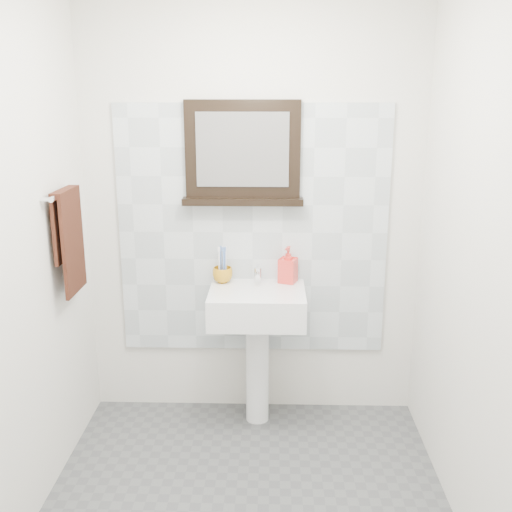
{
  "coord_description": "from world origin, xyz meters",
  "views": [
    {
      "loc": [
        0.12,
        -2.39,
        1.96
      ],
      "look_at": [
        0.04,
        0.55,
        1.15
      ],
      "focal_mm": 42.0,
      "sensor_mm": 36.0,
      "label": 1
    }
  ],
  "objects_px": {
    "toothbrush_cup": "(223,275)",
    "soap_dispenser": "(288,265)",
    "pedestal_sink": "(257,319)",
    "framed_mirror": "(243,155)",
    "hand_towel": "(69,233)"
  },
  "relations": [
    {
      "from": "pedestal_sink",
      "to": "framed_mirror",
      "type": "height_order",
      "value": "framed_mirror"
    },
    {
      "from": "toothbrush_cup",
      "to": "framed_mirror",
      "type": "height_order",
      "value": "framed_mirror"
    },
    {
      "from": "soap_dispenser",
      "to": "hand_towel",
      "type": "height_order",
      "value": "hand_towel"
    },
    {
      "from": "soap_dispenser",
      "to": "framed_mirror",
      "type": "height_order",
      "value": "framed_mirror"
    },
    {
      "from": "pedestal_sink",
      "to": "hand_towel",
      "type": "bearing_deg",
      "value": -164.92
    },
    {
      "from": "pedestal_sink",
      "to": "framed_mirror",
      "type": "xyz_separation_m",
      "value": [
        -0.09,
        0.19,
        0.93
      ]
    },
    {
      "from": "framed_mirror",
      "to": "soap_dispenser",
      "type": "bearing_deg",
      "value": -8.84
    },
    {
      "from": "toothbrush_cup",
      "to": "soap_dispenser",
      "type": "bearing_deg",
      "value": 2.3
    },
    {
      "from": "pedestal_sink",
      "to": "framed_mirror",
      "type": "relative_size",
      "value": 1.37
    },
    {
      "from": "toothbrush_cup",
      "to": "pedestal_sink",
      "type": "bearing_deg",
      "value": -31.65
    },
    {
      "from": "soap_dispenser",
      "to": "hand_towel",
      "type": "xyz_separation_m",
      "value": [
        -1.15,
        -0.41,
        0.28
      ]
    },
    {
      "from": "soap_dispenser",
      "to": "hand_towel",
      "type": "distance_m",
      "value": 1.25
    },
    {
      "from": "pedestal_sink",
      "to": "hand_towel",
      "type": "distance_m",
      "value": 1.16
    },
    {
      "from": "soap_dispenser",
      "to": "pedestal_sink",
      "type": "bearing_deg",
      "value": -121.11
    },
    {
      "from": "soap_dispenser",
      "to": "hand_towel",
      "type": "relative_size",
      "value": 0.4
    }
  ]
}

